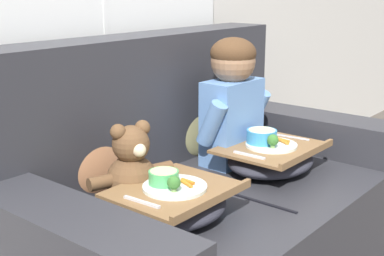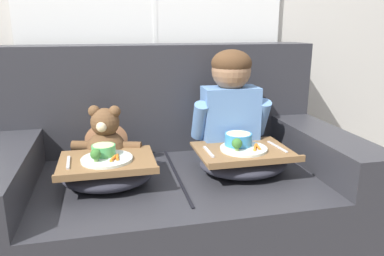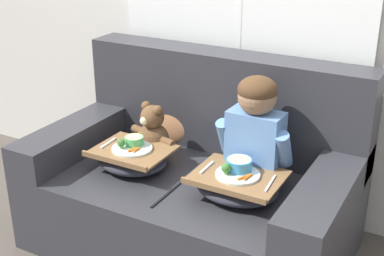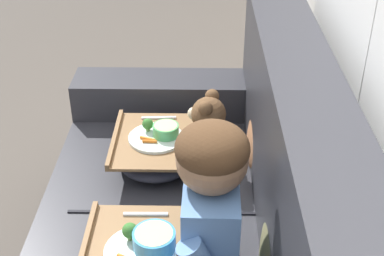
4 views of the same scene
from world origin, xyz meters
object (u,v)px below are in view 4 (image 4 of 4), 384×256
(throw_pillow_behind_teddy, at_px, (262,130))
(teddy_bear, at_px, (207,135))
(couch, at_px, (199,233))
(lap_tray_teddy, at_px, (157,149))
(child_figure, at_px, (211,203))
(throw_pillow_behind_child, at_px, (281,243))

(throw_pillow_behind_teddy, bearing_deg, teddy_bear, -90.32)
(couch, bearing_deg, lap_tray_teddy, -150.71)
(child_figure, bearing_deg, teddy_bear, -179.71)
(child_figure, distance_m, lap_tray_teddy, 0.69)
(lap_tray_teddy, bearing_deg, child_figure, 18.28)
(throw_pillow_behind_child, distance_m, teddy_bear, 0.65)
(child_figure, bearing_deg, couch, -174.35)
(lap_tray_teddy, bearing_deg, couch, 29.29)
(couch, height_order, throw_pillow_behind_teddy, couch)
(throw_pillow_behind_child, relative_size, teddy_bear, 1.04)
(throw_pillow_behind_teddy, xyz_separation_m, child_figure, (0.62, -0.21, 0.15))
(throw_pillow_behind_child, bearing_deg, lap_tray_teddy, -146.25)
(teddy_bear, relative_size, lap_tray_teddy, 0.83)
(teddy_bear, bearing_deg, couch, -5.05)
(throw_pillow_behind_child, bearing_deg, teddy_bear, -161.08)
(child_figure, height_order, teddy_bear, child_figure)
(child_figure, xyz_separation_m, teddy_bear, (-0.62, -0.00, -0.17))
(throw_pillow_behind_teddy, bearing_deg, couch, -37.79)
(couch, distance_m, throw_pillow_behind_teddy, 0.46)
(couch, distance_m, throw_pillow_behind_child, 0.46)
(couch, relative_size, child_figure, 3.00)
(throw_pillow_behind_child, relative_size, throw_pillow_behind_teddy, 1.04)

